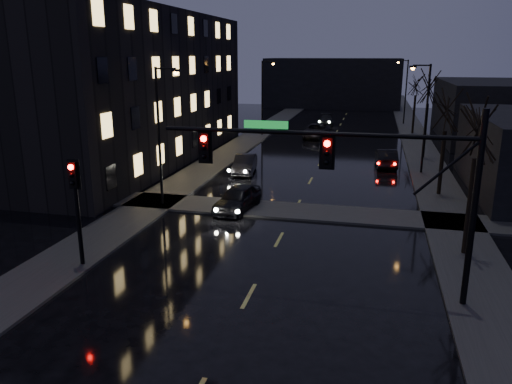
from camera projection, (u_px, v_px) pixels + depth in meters
The scene contains 21 objects.
sidewalk_left at pixel (231, 151), 45.70m from camera, with size 3.00×140.00×0.12m, color #2D2D2B.
sidewalk_right at pixel (425, 160), 41.93m from camera, with size 3.00×140.00×0.12m, color #2D2D2B.
sidewalk_cross at pixel (294, 211), 28.34m from camera, with size 40.00×3.00×0.12m, color #2D2D2B.
apartment_block at pixel (120, 88), 41.20m from camera, with size 12.00×30.00×12.00m, color black.
commercial_right_far at pixel (503, 111), 51.45m from camera, with size 12.00×18.00×6.00m, color black.
far_block at pixel (333, 83), 83.76m from camera, with size 22.00×10.00×8.00m, color black.
signal_mast at pixel (363, 168), 17.29m from camera, with size 11.11×0.41×7.00m.
signal_pole_left at pixel (76, 198), 20.30m from camera, with size 0.35×0.41×4.53m.
tree_near at pixel (480, 115), 20.61m from camera, with size 3.52×3.52×8.08m.
tree_mid_a at pixel (448, 103), 30.10m from camera, with size 3.30×3.30×7.58m.
tree_mid_b at pixel (430, 80), 41.14m from camera, with size 3.74×3.74×8.59m.
tree_far at pixel (417, 79), 54.42m from camera, with size 3.43×3.43×7.88m.
streetlight_l_near at pixel (162, 125), 28.30m from camera, with size 1.53×0.28×8.00m.
streetlight_l_far at pixel (264, 92), 53.62m from camera, with size 1.53×0.28×8.00m.
streetlight_r_mid at pixel (424, 110), 36.19m from camera, with size 1.53×0.28×8.00m.
streetlight_r_far at pixel (404, 86), 62.44m from camera, with size 1.53×0.28×8.00m.
oncoming_car_a at pixel (238, 198), 28.47m from camera, with size 1.70×4.23×1.44m, color black.
oncoming_car_b at pixel (245, 164), 37.47m from camera, with size 1.45×4.15×1.37m, color black.
oncoming_car_c at pixel (317, 131), 53.41m from camera, with size 2.47×5.36×1.49m, color black.
oncoming_car_d at pixel (326, 120), 63.17m from camera, with size 1.80×4.42×1.28m, color black.
lead_car at pixel (386, 158), 39.58m from camera, with size 1.52×4.37×1.44m, color black.
Camera 1 is at (4.13, -8.29, 8.66)m, focal length 35.00 mm.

